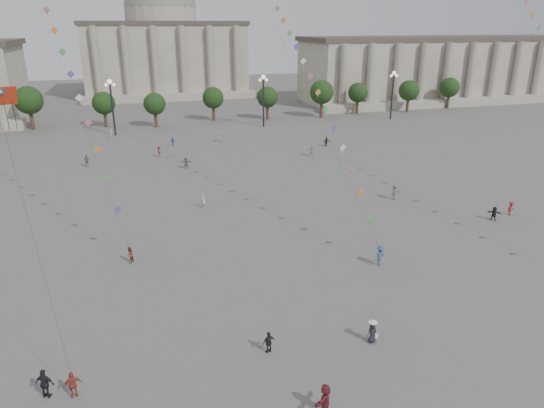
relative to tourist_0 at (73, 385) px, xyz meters
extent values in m
plane|color=#575551|center=(16.69, 3.26, -0.85)|extent=(360.00, 360.00, 0.00)
cube|color=gray|center=(91.69, 98.26, 7.15)|extent=(80.00, 22.00, 16.00)
cube|color=#473D34|center=(91.69, 98.26, 15.75)|extent=(81.60, 22.44, 1.20)
cube|color=gray|center=(91.69, 85.26, 0.15)|extent=(84.00, 4.00, 2.00)
cube|color=gray|center=(16.69, 133.26, 9.15)|extent=(46.00, 30.00, 20.00)
cube|color=#473D34|center=(16.69, 133.26, 19.75)|extent=(46.92, 30.60, 1.20)
cube|color=gray|center=(16.69, 116.26, 0.15)|extent=(48.30, 4.00, 2.00)
cylinder|color=gray|center=(16.69, 133.26, 21.65)|extent=(21.00, 21.00, 5.00)
sphere|color=gray|center=(16.69, 133.26, 24.15)|extent=(21.00, 21.00, 21.00)
cylinder|color=#3D291E|center=(-13.31, 81.26, 0.91)|extent=(0.70, 0.70, 3.52)
sphere|color=#193213|center=(-13.31, 81.26, 4.59)|extent=(5.12, 5.12, 5.12)
cylinder|color=#3D291E|center=(-1.31, 81.26, 0.91)|extent=(0.70, 0.70, 3.52)
sphere|color=#193213|center=(-1.31, 81.26, 4.59)|extent=(5.12, 5.12, 5.12)
cylinder|color=#3D291E|center=(10.69, 81.26, 0.91)|extent=(0.70, 0.70, 3.52)
sphere|color=#193213|center=(10.69, 81.26, 4.59)|extent=(5.12, 5.12, 5.12)
cylinder|color=#3D291E|center=(22.69, 81.26, 0.91)|extent=(0.70, 0.70, 3.52)
sphere|color=#193213|center=(22.69, 81.26, 4.59)|extent=(5.12, 5.12, 5.12)
cylinder|color=#3D291E|center=(34.69, 81.26, 0.91)|extent=(0.70, 0.70, 3.52)
sphere|color=#193213|center=(34.69, 81.26, 4.59)|extent=(5.12, 5.12, 5.12)
cylinder|color=#3D291E|center=(46.69, 81.26, 0.91)|extent=(0.70, 0.70, 3.52)
sphere|color=#193213|center=(46.69, 81.26, 4.59)|extent=(5.12, 5.12, 5.12)
cylinder|color=#3D291E|center=(58.69, 81.26, 0.91)|extent=(0.70, 0.70, 3.52)
sphere|color=#193213|center=(58.69, 81.26, 4.59)|extent=(5.12, 5.12, 5.12)
cylinder|color=#3D291E|center=(70.69, 81.26, 0.91)|extent=(0.70, 0.70, 3.52)
sphere|color=#193213|center=(70.69, 81.26, 4.59)|extent=(5.12, 5.12, 5.12)
cylinder|color=#3D291E|center=(82.69, 81.26, 0.91)|extent=(0.70, 0.70, 3.52)
sphere|color=#193213|center=(82.69, 81.26, 4.59)|extent=(5.12, 5.12, 5.12)
cylinder|color=#262628|center=(1.69, 73.26, 4.15)|extent=(0.36, 0.36, 10.00)
sphere|color=#FFE5B2|center=(1.69, 73.26, 9.35)|extent=(0.90, 0.90, 0.90)
sphere|color=#FFE5B2|center=(0.99, 73.26, 8.75)|extent=(0.60, 0.60, 0.60)
sphere|color=#FFE5B2|center=(2.39, 73.26, 8.75)|extent=(0.60, 0.60, 0.60)
cylinder|color=#262628|center=(31.69, 73.26, 4.15)|extent=(0.36, 0.36, 10.00)
sphere|color=#FFE5B2|center=(31.69, 73.26, 9.35)|extent=(0.90, 0.90, 0.90)
sphere|color=#FFE5B2|center=(30.99, 73.26, 8.75)|extent=(0.60, 0.60, 0.60)
sphere|color=#FFE5B2|center=(32.39, 73.26, 8.75)|extent=(0.60, 0.60, 0.60)
cylinder|color=#262628|center=(61.69, 73.26, 4.15)|extent=(0.36, 0.36, 10.00)
sphere|color=#FFE5B2|center=(61.69, 73.26, 9.35)|extent=(0.90, 0.90, 0.90)
sphere|color=#FFE5B2|center=(60.99, 73.26, 8.75)|extent=(0.60, 0.60, 0.60)
sphere|color=#FFE5B2|center=(62.39, 73.26, 8.75)|extent=(0.60, 0.60, 0.60)
imported|color=#384C7F|center=(11.59, 61.39, -0.11)|extent=(0.95, 0.70, 1.50)
imported|color=#222328|center=(42.14, 15.80, -0.07)|extent=(1.41, 1.30, 1.57)
imported|color=silver|center=(20.34, 61.90, 0.04)|extent=(1.58, 1.53, 1.80)
imported|color=#59595D|center=(35.06, 24.93, 0.11)|extent=(1.40, 1.03, 1.93)
imported|color=beige|center=(32.72, 47.26, 0.11)|extent=(1.87, 1.13, 1.92)
imported|color=maroon|center=(45.04, 16.56, -0.05)|extent=(1.15, 0.85, 1.60)
imported|color=black|center=(37.74, 53.29, -0.07)|extent=(1.51, 0.71, 1.56)
imported|color=silver|center=(1.00, 71.26, -0.07)|extent=(0.48, 0.64, 1.58)
imported|color=slate|center=(12.12, 46.07, 0.01)|extent=(1.66, 0.73, 1.73)
imported|color=beige|center=(12.00, 28.63, -0.04)|extent=(0.71, 0.65, 1.62)
imported|color=slate|center=(-2.23, 51.15, 0.05)|extent=(1.15, 0.82, 1.80)
imported|color=maroon|center=(8.75, 54.08, 0.02)|extent=(0.81, 1.21, 1.74)
imported|color=#9E3C2B|center=(0.00, 0.00, 0.00)|extent=(1.05, 0.55, 1.71)
imported|color=black|center=(-1.53, 0.41, 0.10)|extent=(1.21, 0.86, 1.90)
imported|color=maroon|center=(13.48, -5.26, 0.09)|extent=(1.65, 1.60, 1.88)
imported|color=black|center=(11.97, 0.72, -0.08)|extent=(0.98, 0.60, 1.55)
imported|color=maroon|center=(3.44, 16.63, -0.09)|extent=(0.90, 0.94, 1.53)
imported|color=#304C6D|center=(24.92, 9.70, 0.10)|extent=(1.42, 1.29, 1.92)
imported|color=black|center=(18.99, -0.22, -0.10)|extent=(0.80, 0.57, 1.51)
cone|color=white|center=(18.99, -0.22, 0.77)|extent=(0.52, 0.52, 0.14)
cylinder|color=white|center=(18.99, -0.22, 0.71)|extent=(0.60, 0.60, 0.02)
cube|color=white|center=(19.24, -0.37, -0.30)|extent=(0.22, 0.10, 0.35)
cube|color=#1E3EA4|center=(-1.87, 4.71, 16.08)|extent=(0.40, 0.31, 0.34)
sphere|color=yellow|center=(-1.87, 4.67, 16.08)|extent=(0.20, 0.20, 0.20)
cylinder|color=#3F3F3F|center=(-1.11, 2.38, 8.29)|extent=(0.02, 0.02, 15.97)
cube|color=#6C4C99|center=(2.80, 18.37, 3.76)|extent=(0.76, 0.25, 0.76)
cube|color=#55AB4F|center=(2.15, 20.11, 6.27)|extent=(0.76, 0.25, 0.76)
cube|color=orange|center=(1.51, 21.85, 8.58)|extent=(0.76, 0.25, 0.76)
cube|color=#BB637F|center=(0.87, 23.59, 10.78)|extent=(0.76, 0.25, 0.76)
cube|color=white|center=(0.22, 25.33, 12.89)|extent=(0.76, 0.25, 0.76)
cube|color=#6C4C99|center=(-0.42, 27.07, 14.94)|extent=(0.76, 0.25, 0.76)
cube|color=#55AB4F|center=(-1.07, 28.82, 16.95)|extent=(0.76, 0.25, 0.76)
cube|color=orange|center=(-1.71, 30.56, 18.90)|extent=(0.76, 0.25, 0.76)
cube|color=#BB637F|center=(-2.35, 32.30, 20.83)|extent=(0.76, 0.25, 0.76)
cylinder|color=#3F3F3F|center=(22.38, 39.26, 22.21)|extent=(0.02, 0.02, 73.35)
cube|color=#55AB4F|center=(24.75, 11.61, 2.97)|extent=(0.76, 0.25, 0.76)
cube|color=orange|center=(24.59, 13.52, 4.84)|extent=(0.76, 0.25, 0.76)
cube|color=#BB637F|center=(24.43, 15.42, 6.57)|extent=(0.76, 0.25, 0.76)
cube|color=white|center=(24.26, 17.33, 8.21)|extent=(0.76, 0.25, 0.76)
cube|color=#6C4C99|center=(24.10, 19.24, 9.79)|extent=(0.76, 0.25, 0.76)
cube|color=#55AB4F|center=(23.94, 21.14, 11.32)|extent=(0.76, 0.25, 0.76)
cube|color=orange|center=(23.77, 23.05, 12.82)|extent=(0.76, 0.25, 0.76)
cube|color=#BB637F|center=(23.61, 24.96, 14.28)|extent=(0.76, 0.25, 0.76)
cube|color=white|center=(23.45, 26.86, 15.72)|extent=(0.76, 0.25, 0.76)
cube|color=#6C4C99|center=(23.28, 28.77, 17.13)|extent=(0.76, 0.25, 0.76)
cube|color=#55AB4F|center=(23.12, 30.68, 18.52)|extent=(0.76, 0.25, 0.76)
cube|color=orange|center=(22.95, 32.59, 19.89)|extent=(0.76, 0.25, 0.76)
cube|color=#BB637F|center=(22.79, 34.49, 21.25)|extent=(0.76, 0.25, 0.76)
cylinder|color=#3F3F3F|center=(48.88, 20.61, 16.65)|extent=(0.02, 0.02, 58.17)
cube|color=#55AB4F|center=(49.30, 21.68, 19.12)|extent=(0.76, 0.25, 0.76)
cube|color=orange|center=(50.14, 23.84, 20.53)|extent=(0.76, 0.25, 0.76)
cube|color=#BB637F|center=(50.98, 25.99, 21.93)|extent=(0.76, 0.25, 0.76)
camera|label=1|loc=(4.66, -24.84, 19.50)|focal=32.00mm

